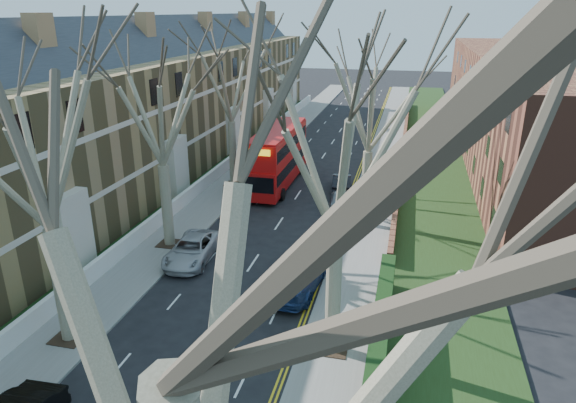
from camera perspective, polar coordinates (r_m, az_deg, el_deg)
The scene contains 17 objects.
pavement_left at distance 53.16m, azimuth -2.42°, elevation 5.58°, with size 3.00×102.00×0.12m, color slate.
pavement_right at distance 51.28m, azimuth 10.64°, elevation 4.68°, with size 3.00×102.00×0.12m, color slate.
terrace_left at distance 47.50m, azimuth -14.28°, elevation 9.94°, with size 9.70×78.00×13.60m.
flats_right at distance 54.87m, azimuth 23.44°, elevation 9.67°, with size 13.97×54.00×10.00m.
front_wall_left at distance 46.21m, azimuth -7.12°, elevation 3.86°, with size 0.30×78.00×1.00m.
grass_verge_right at distance 51.26m, azimuth 15.67°, elevation 4.36°, with size 6.00×102.00×0.06m.
tree_left_mid at distance 21.88m, azimuth -26.49°, elevation 7.35°, with size 10.50×10.50×14.71m.
tree_left_far at distance 30.15m, azimuth -14.37°, elevation 11.31°, with size 10.15×10.15×14.22m.
tree_left_dist at distance 41.03m, azimuth -6.54°, elevation 14.53°, with size 10.50×10.50×14.71m.
tree_right_near at distance 6.36m, azimuth -13.51°, elevation -17.79°, with size 10.85×10.85×15.20m.
tree_right_mid at distance 19.00m, azimuth 5.70°, elevation 7.69°, with size 10.50×10.50×14.71m.
tree_right_far at distance 32.78m, azimuth 9.26°, elevation 12.37°, with size 10.15×10.15×14.22m.
double_decker_bus at distance 42.37m, azimuth -1.13°, elevation 4.81°, with size 2.83×11.06×4.62m.
car_left_far at distance 30.43m, azimuth -10.62°, elevation -5.26°, with size 2.29×4.96×1.38m, color #A8A9AD.
car_right_near at distance 26.91m, azimuth 1.11°, elevation -8.22°, with size 2.26×5.55×1.61m, color navy.
car_right_mid at distance 37.73m, azimuth 5.86°, elevation 0.18°, with size 1.64×4.09×1.39m, color gray.
car_right_far at distance 41.70m, azimuth 5.98°, elevation 2.14°, with size 1.43×4.11×1.35m, color black.
Camera 1 is at (8.21, -10.37, 13.74)m, focal length 32.00 mm.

